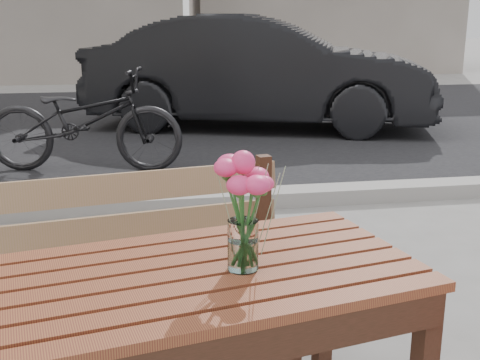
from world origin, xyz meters
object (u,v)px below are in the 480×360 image
(main_vase, at_px, (243,197))
(main_table, at_px, (214,305))
(bicycle, at_px, (84,120))
(parked_car, at_px, (260,72))

(main_vase, bearing_deg, main_table, 164.41)
(main_vase, bearing_deg, bicycle, 100.44)
(main_vase, bearing_deg, parked_car, 77.95)
(main_table, distance_m, bicycle, 4.29)
(main_table, bearing_deg, parked_car, 65.66)
(main_vase, distance_m, bicycle, 4.35)
(main_table, relative_size, parked_car, 0.29)
(main_vase, relative_size, bicycle, 0.19)
(main_table, height_order, parked_car, parked_car)
(main_vase, height_order, parked_car, parked_car)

